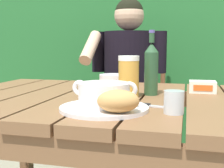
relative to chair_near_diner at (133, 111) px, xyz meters
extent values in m
cube|color=brown|center=(-0.38, -0.90, 0.25)|extent=(0.15, 0.93, 0.04)
cube|color=brown|center=(-0.21, -0.90, 0.25)|extent=(0.15, 0.93, 0.04)
cube|color=brown|center=(-0.05, -0.90, 0.25)|extent=(0.15, 0.93, 0.04)
cube|color=brown|center=(0.12, -0.90, 0.25)|extent=(0.15, 0.93, 0.04)
cube|color=brown|center=(0.28, -0.90, 0.25)|extent=(0.15, 0.93, 0.04)
cube|color=brown|center=(0.45, -0.90, 0.25)|extent=(0.15, 0.93, 0.04)
cube|color=brown|center=(0.12, -1.34, 0.19)|extent=(1.43, 0.03, 0.08)
cube|color=brown|center=(0.12, -0.47, 0.19)|extent=(1.43, 0.03, 0.08)
cube|color=brown|center=(-0.58, -0.48, -0.12)|extent=(0.06, 0.06, 0.70)
cube|color=#276A30|center=(0.12, 0.59, 0.49)|extent=(3.22, 0.60, 1.91)
cylinder|color=#4C3823|center=(-0.24, 0.74, 0.15)|extent=(0.10, 0.10, 1.23)
cylinder|color=#4C3823|center=(0.03, 0.74, 0.12)|extent=(0.10, 0.10, 1.19)
cylinder|color=#4C3823|center=(-0.48, 0.74, 0.51)|extent=(0.10, 0.10, 1.97)
cylinder|color=brown|center=(0.20, -0.26, -0.25)|extent=(0.04, 0.04, 0.43)
cylinder|color=brown|center=(-0.20, -0.26, -0.25)|extent=(0.04, 0.04, 0.43)
cylinder|color=brown|center=(0.20, 0.14, -0.25)|extent=(0.04, 0.04, 0.43)
cylinder|color=brown|center=(-0.20, 0.14, -0.25)|extent=(0.04, 0.04, 0.43)
cube|color=brown|center=(0.00, -0.06, -0.03)|extent=(0.43, 0.43, 0.02)
cylinder|color=brown|center=(0.20, 0.14, 0.24)|extent=(0.04, 0.04, 0.55)
cylinder|color=brown|center=(-0.20, 0.14, 0.24)|extent=(0.04, 0.04, 0.55)
cube|color=brown|center=(0.00, 0.14, 0.15)|extent=(0.40, 0.02, 0.04)
cube|color=brown|center=(0.00, 0.14, 0.29)|extent=(0.40, 0.02, 0.04)
cube|color=brown|center=(0.00, 0.14, 0.43)|extent=(0.40, 0.02, 0.04)
cylinder|color=black|center=(0.08, -0.36, -0.24)|extent=(0.11, 0.11, 0.45)
cylinder|color=black|center=(0.09, -0.26, 0.04)|extent=(0.13, 0.40, 0.13)
cylinder|color=black|center=(-0.09, -0.36, -0.24)|extent=(0.11, 0.11, 0.45)
cylinder|color=black|center=(-0.09, -0.26, 0.04)|extent=(0.13, 0.40, 0.13)
cylinder|color=black|center=(0.00, -0.16, 0.30)|extent=(0.32, 0.32, 0.51)
sphere|color=tan|center=(0.00, -0.16, 0.65)|extent=(0.19, 0.19, 0.19)
sphere|color=black|center=(0.00, -0.16, 0.67)|extent=(0.18, 0.18, 0.18)
cylinder|color=black|center=(0.20, -0.18, 0.42)|extent=(0.08, 0.08, 0.26)
cylinder|color=black|center=(-0.20, -0.18, 0.42)|extent=(0.08, 0.08, 0.26)
cylinder|color=tan|center=(-0.20, -0.34, 0.45)|extent=(0.07, 0.25, 0.21)
cylinder|color=white|center=(0.12, -1.16, 0.27)|extent=(0.28, 0.28, 0.01)
cylinder|color=white|center=(0.12, -1.16, 0.31)|extent=(0.16, 0.16, 0.07)
cylinder|color=#B95226|center=(0.12, -1.16, 0.33)|extent=(0.14, 0.14, 0.01)
torus|color=white|center=(0.04, -1.16, 0.33)|extent=(0.05, 0.01, 0.05)
torus|color=white|center=(0.20, -1.16, 0.33)|extent=(0.05, 0.01, 0.05)
ellipsoid|color=tan|center=(0.18, -1.24, 0.31)|extent=(0.14, 0.12, 0.07)
cylinder|color=gold|center=(0.15, -0.91, 0.33)|extent=(0.08, 0.08, 0.14)
cylinder|color=white|center=(0.15, -0.91, 0.42)|extent=(0.08, 0.08, 0.02)
cylinder|color=#2A4F2F|center=(0.23, -0.84, 0.35)|extent=(0.06, 0.06, 0.17)
cone|color=#2A4F2F|center=(0.23, -0.84, 0.46)|extent=(0.06, 0.06, 0.04)
cylinder|color=#2A4F2F|center=(0.23, -0.84, 0.50)|extent=(0.02, 0.02, 0.04)
cylinder|color=#5E529D|center=(0.23, -0.84, 0.52)|extent=(0.02, 0.02, 0.01)
cylinder|color=silver|center=(0.33, -1.16, 0.30)|extent=(0.06, 0.06, 0.07)
cube|color=white|center=(0.43, -0.72, 0.29)|extent=(0.11, 0.08, 0.05)
cube|color=#DD5E22|center=(0.43, -0.76, 0.29)|extent=(0.08, 0.00, 0.02)
cube|color=silver|center=(0.28, -1.09, 0.27)|extent=(0.13, 0.05, 0.00)
cube|color=black|center=(0.22, -1.07, 0.27)|extent=(0.07, 0.03, 0.01)
cylinder|color=white|center=(0.00, -0.55, 0.29)|extent=(0.16, 0.16, 0.05)
camera|label=1|loc=(0.37, -2.04, 0.46)|focal=47.31mm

